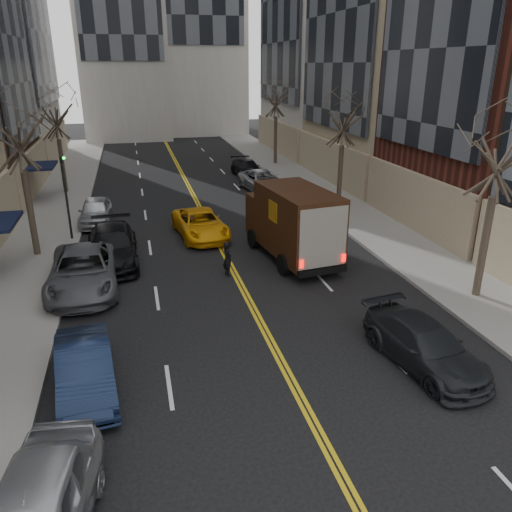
{
  "coord_description": "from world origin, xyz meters",
  "views": [
    {
      "loc": [
        -3.96,
        -4.29,
        8.67
      ],
      "look_at": [
        0.07,
        12.01,
        2.2
      ],
      "focal_mm": 35.0,
      "sensor_mm": 36.0,
      "label": 1
    }
  ],
  "objects_px": {
    "pedestrian": "(227,259)",
    "observer_sedan": "(424,345)",
    "ups_truck": "(292,223)",
    "taxi": "(200,224)"
  },
  "relations": [
    {
      "from": "observer_sedan",
      "to": "taxi",
      "type": "height_order",
      "value": "taxi"
    },
    {
      "from": "ups_truck",
      "to": "pedestrian",
      "type": "distance_m",
      "value": 3.7
    },
    {
      "from": "observer_sedan",
      "to": "pedestrian",
      "type": "xyz_separation_m",
      "value": [
        -4.52,
        8.31,
        0.1
      ]
    },
    {
      "from": "taxi",
      "to": "ups_truck",
      "type": "bearing_deg",
      "value": -54.73
    },
    {
      "from": "ups_truck",
      "to": "pedestrian",
      "type": "xyz_separation_m",
      "value": [
        -3.34,
        -1.27,
        -0.97
      ]
    },
    {
      "from": "pedestrian",
      "to": "taxi",
      "type": "bearing_deg",
      "value": -10.61
    },
    {
      "from": "ups_truck",
      "to": "taxi",
      "type": "relative_size",
      "value": 1.31
    },
    {
      "from": "pedestrian",
      "to": "observer_sedan",
      "type": "bearing_deg",
      "value": -166.32
    },
    {
      "from": "observer_sedan",
      "to": "pedestrian",
      "type": "distance_m",
      "value": 9.46
    },
    {
      "from": "taxi",
      "to": "pedestrian",
      "type": "xyz_separation_m",
      "value": [
        0.41,
        -5.53,
        0.08
      ]
    }
  ]
}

